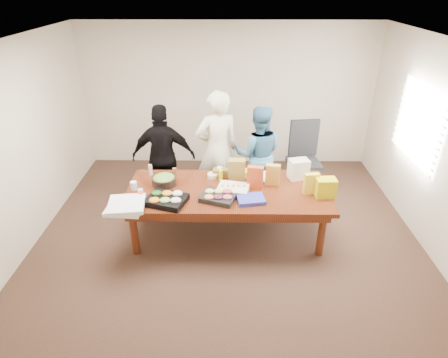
{
  "coord_description": "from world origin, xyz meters",
  "views": [
    {
      "loc": [
        -0.0,
        -4.48,
        3.35
      ],
      "look_at": [
        -0.05,
        0.1,
        0.87
      ],
      "focal_mm": 29.96,
      "sensor_mm": 36.0,
      "label": 1
    }
  ],
  "objects_px": {
    "conference_table": "(228,212)",
    "person_right": "(258,154)",
    "person_center": "(217,149)",
    "salad_bowl": "(164,181)",
    "office_chair": "(304,161)",
    "sheet_cake": "(233,189)"
  },
  "relations": [
    {
      "from": "sheet_cake",
      "to": "office_chair",
      "type": "bearing_deg",
      "value": 58.58
    },
    {
      "from": "conference_table",
      "to": "person_right",
      "type": "height_order",
      "value": "person_right"
    },
    {
      "from": "salad_bowl",
      "to": "person_center",
      "type": "bearing_deg",
      "value": 46.8
    },
    {
      "from": "office_chair",
      "to": "sheet_cake",
      "type": "relative_size",
      "value": 2.84
    },
    {
      "from": "conference_table",
      "to": "person_center",
      "type": "distance_m",
      "value": 1.11
    },
    {
      "from": "sheet_cake",
      "to": "salad_bowl",
      "type": "bearing_deg",
      "value": -178.74
    },
    {
      "from": "conference_table",
      "to": "person_right",
      "type": "relative_size",
      "value": 1.74
    },
    {
      "from": "conference_table",
      "to": "office_chair",
      "type": "relative_size",
      "value": 2.36
    },
    {
      "from": "person_right",
      "to": "conference_table",
      "type": "bearing_deg",
      "value": 68.21
    },
    {
      "from": "conference_table",
      "to": "sheet_cake",
      "type": "xyz_separation_m",
      "value": [
        0.07,
        -0.03,
        0.41
      ]
    },
    {
      "from": "conference_table",
      "to": "person_right",
      "type": "xyz_separation_m",
      "value": [
        0.49,
        1.07,
        0.43
      ]
    },
    {
      "from": "person_center",
      "to": "person_right",
      "type": "distance_m",
      "value": 0.69
    },
    {
      "from": "office_chair",
      "to": "person_right",
      "type": "distance_m",
      "value": 0.86
    },
    {
      "from": "office_chair",
      "to": "sheet_cake",
      "type": "xyz_separation_m",
      "value": [
        -1.23,
        -1.31,
        0.19
      ]
    },
    {
      "from": "conference_table",
      "to": "sheet_cake",
      "type": "distance_m",
      "value": 0.42
    },
    {
      "from": "person_center",
      "to": "person_right",
      "type": "relative_size",
      "value": 1.17
    },
    {
      "from": "office_chair",
      "to": "conference_table",
      "type": "bearing_deg",
      "value": -142.62
    },
    {
      "from": "sheet_cake",
      "to": "person_right",
      "type": "bearing_deg",
      "value": 81.12
    },
    {
      "from": "person_right",
      "to": "sheet_cake",
      "type": "relative_size",
      "value": 3.86
    },
    {
      "from": "person_center",
      "to": "sheet_cake",
      "type": "xyz_separation_m",
      "value": [
        0.24,
        -0.97,
        -0.16
      ]
    },
    {
      "from": "sheet_cake",
      "to": "salad_bowl",
      "type": "distance_m",
      "value": 1.0
    },
    {
      "from": "person_right",
      "to": "sheet_cake",
      "type": "bearing_deg",
      "value": 72.2
    }
  ]
}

